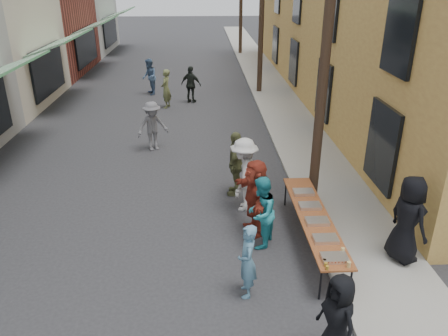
{
  "coord_description": "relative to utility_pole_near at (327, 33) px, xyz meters",
  "views": [
    {
      "loc": [
        1.34,
        -7.54,
        5.79
      ],
      "look_at": [
        1.83,
        2.46,
        1.3
      ],
      "focal_mm": 35.0,
      "sensor_mm": 36.0,
      "label": 1
    }
  ],
  "objects": [
    {
      "name": "catering_tray_buns_end",
      "position": [
        -0.5,
        -0.97,
        -3.71
      ],
      "size": [
        0.5,
        0.33,
        0.08
      ],
      "primitive_type": "cube",
      "color": "tan",
      "rests_on": "serving_table"
    },
    {
      "name": "server",
      "position": [
        1.27,
        -2.86,
        -3.42
      ],
      "size": [
        0.89,
        1.1,
        1.95
      ],
      "primitive_type": "imported",
      "rotation": [
        0.0,
        0.0,
        1.9
      ],
      "color": "black",
      "rests_on": "sidewalk"
    },
    {
      "name": "cup_stack",
      "position": [
        -0.3,
        -3.97,
        -3.69
      ],
      "size": [
        0.08,
        0.08,
        0.12
      ],
      "primitive_type": "cylinder",
      "color": "tan",
      "rests_on": "serving_table"
    },
    {
      "name": "sidewalk",
      "position": [
        0.7,
        12.0,
        -4.45
      ],
      "size": [
        2.2,
        60.0,
        0.1
      ],
      "primitive_type": "cube",
      "color": "gray",
      "rests_on": "ground"
    },
    {
      "name": "condiment_jar_c",
      "position": [
        -0.72,
        -3.82,
        -3.71
      ],
      "size": [
        0.07,
        0.07,
        0.08
      ],
      "primitive_type": "cylinder",
      "color": "#A57F26",
      "rests_on": "serving_table"
    },
    {
      "name": "guest_queue_back",
      "position": [
        -1.78,
        -1.46,
        -3.56
      ],
      "size": [
        0.89,
        1.82,
        1.89
      ],
      "primitive_type": "imported",
      "rotation": [
        0.0,
        0.0,
        -1.37
      ],
      "color": "maroon",
      "rests_on": "ground"
    },
    {
      "name": "passerby_mid",
      "position": [
        -3.52,
        10.29,
        -3.62
      ],
      "size": [
        1.11,
        0.8,
        1.75
      ],
      "primitive_type": "imported",
      "rotation": [
        0.0,
        0.0,
        2.73
      ],
      "color": "black",
      "rests_on": "ground"
    },
    {
      "name": "condiment_jar_a",
      "position": [
        -0.72,
        -4.02,
        -3.71
      ],
      "size": [
        0.07,
        0.07,
        0.08
      ],
      "primitive_type": "cylinder",
      "color": "#A57F26",
      "rests_on": "serving_table"
    },
    {
      "name": "guest_front_e",
      "position": [
        -2.08,
        0.56,
        -3.57
      ],
      "size": [
        0.71,
        1.17,
        1.86
      ],
      "primitive_type": "imported",
      "rotation": [
        0.0,
        0.0,
        -1.82
      ],
      "color": "brown",
      "rests_on": "ground"
    },
    {
      "name": "condiment_jar_b",
      "position": [
        -0.72,
        -3.92,
        -3.71
      ],
      "size": [
        0.07,
        0.07,
        0.08
      ],
      "primitive_type": "cylinder",
      "color": "#A57F26",
      "rests_on": "serving_table"
    },
    {
      "name": "catering_tray_foil_d",
      "position": [
        -0.5,
        -1.67,
        -3.71
      ],
      "size": [
        0.5,
        0.33,
        0.08
      ],
      "primitive_type": "cube",
      "color": "#B2B2B7",
      "rests_on": "serving_table"
    },
    {
      "name": "passerby_left",
      "position": [
        -4.75,
        4.11,
        -3.62
      ],
      "size": [
        1.3,
        1.09,
        1.75
      ],
      "primitive_type": "imported",
      "rotation": [
        0.0,
        0.0,
        0.47
      ],
      "color": "slate",
      "rests_on": "ground"
    },
    {
      "name": "utility_pole_mid",
      "position": [
        0.0,
        12.0,
        0.0
      ],
      "size": [
        0.26,
        0.26,
        9.0
      ],
      "primitive_type": "cylinder",
      "color": "#2D2116",
      "rests_on": "ground"
    },
    {
      "name": "serving_table",
      "position": [
        -0.5,
        -2.07,
        -3.79
      ],
      "size": [
        0.7,
        4.0,
        0.75
      ],
      "color": "brown",
      "rests_on": "ground"
    },
    {
      "name": "passerby_right",
      "position": [
        -4.66,
        9.45,
        -3.61
      ],
      "size": [
        0.58,
        0.74,
        1.78
      ],
      "primitive_type": "imported",
      "rotation": [
        0.0,
        0.0,
        4.45
      ],
      "color": "#646C3E",
      "rests_on": "ground"
    },
    {
      "name": "ground",
      "position": [
        -4.3,
        -3.0,
        -4.5
      ],
      "size": [
        120.0,
        120.0,
        0.0
      ],
      "primitive_type": "plane",
      "color": "#28282B",
      "rests_on": "ground"
    },
    {
      "name": "guest_front_a",
      "position": [
        -0.9,
        -5.32,
        -3.7
      ],
      "size": [
        0.75,
        0.91,
        1.6
      ],
      "primitive_type": "imported",
      "rotation": [
        0.0,
        0.0,
        -1.21
      ],
      "color": "black",
      "rests_on": "ground"
    },
    {
      "name": "catering_tray_buns",
      "position": [
        -0.5,
        -2.37,
        -3.71
      ],
      "size": [
        0.5,
        0.33,
        0.08
      ],
      "primitive_type": "cube",
      "color": "tan",
      "rests_on": "serving_table"
    },
    {
      "name": "passerby_far",
      "position": [
        -5.68,
        11.92,
        -3.59
      ],
      "size": [
        0.88,
        1.02,
        1.82
      ],
      "primitive_type": "imported",
      "rotation": [
        0.0,
        0.0,
        4.95
      ],
      "color": "#47648A",
      "rests_on": "ground"
    },
    {
      "name": "guest_front_b",
      "position": [
        -2.18,
        -3.72,
        -3.73
      ],
      "size": [
        0.37,
        0.56,
        1.54
      ],
      "primitive_type": "imported",
      "rotation": [
        0.0,
        0.0,
        -1.57
      ],
      "color": "teal",
      "rests_on": "ground"
    },
    {
      "name": "utility_pole_near",
      "position": [
        0.0,
        0.0,
        0.0
      ],
      "size": [
        0.26,
        0.26,
        9.0
      ],
      "primitive_type": "cylinder",
      "color": "#2D2116",
      "rests_on": "ground"
    },
    {
      "name": "guest_front_c",
      "position": [
        -1.71,
        -2.05,
        -3.64
      ],
      "size": [
        0.92,
        1.02,
        1.71
      ],
      "primitive_type": "imported",
      "rotation": [
        0.0,
        0.0,
        -1.97
      ],
      "color": "teal",
      "rests_on": "ground"
    },
    {
      "name": "catering_tray_sausage",
      "position": [
        -0.5,
        -3.72,
        -3.71
      ],
      "size": [
        0.5,
        0.33,
        0.08
      ],
      "primitive_type": "cube",
      "color": "maroon",
      "rests_on": "serving_table"
    },
    {
      "name": "catering_tray_foil_b",
      "position": [
        -0.5,
        -3.07,
        -3.71
      ],
      "size": [
        0.5,
        0.33,
        0.08
      ],
      "primitive_type": "cube",
      "color": "#B2B2B7",
      "rests_on": "serving_table"
    },
    {
      "name": "guest_front_d",
      "position": [
        -1.94,
        -0.3,
        -3.51
      ],
      "size": [
        1.08,
        1.44,
        1.98
      ],
      "primitive_type": "imported",
      "rotation": [
        0.0,
        0.0,
        -1.87
      ],
      "color": "silver",
      "rests_on": "ground"
    }
  ]
}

